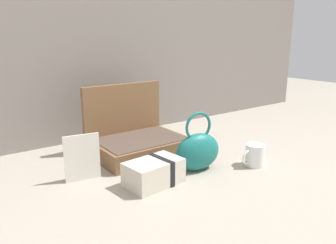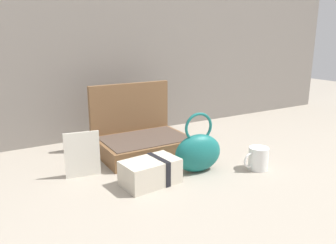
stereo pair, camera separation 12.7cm
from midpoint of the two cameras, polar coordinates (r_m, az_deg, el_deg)
name	(u,v)px [view 2 (the right image)]	position (r m, az deg, el deg)	size (l,w,h in m)	color
ground_plane	(165,169)	(1.35, 2.15, -8.10)	(6.00, 6.00, 0.00)	#9E9384
open_suitcase	(141,138)	(1.51, -2.24, -2.79)	(0.40, 0.30, 0.30)	brown
teal_pouch_handbag	(198,152)	(1.31, 7.97, -5.12)	(0.20, 0.12, 0.24)	#196B66
cream_toiletry_bag	(151,172)	(1.20, 0.12, -8.60)	(0.21, 0.14, 0.09)	beige
coffee_mug	(258,158)	(1.39, 17.72, -6.01)	(0.12, 0.08, 0.09)	white
info_card_left	(82,154)	(1.27, -11.75, -5.53)	(0.13, 0.01, 0.18)	silver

